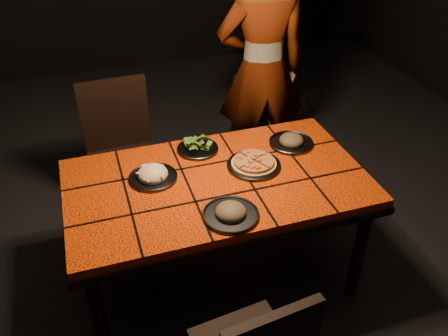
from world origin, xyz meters
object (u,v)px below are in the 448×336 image
object	(u,v)px
dining_table	(217,191)
plate_pizza	(254,164)
diner	(262,71)
chair_far_right	(262,121)
chair_far_left	(121,145)
plate_pasta	(153,175)

from	to	relation	value
dining_table	plate_pizza	distance (m)	0.25
diner	plate_pizza	xyz separation A→B (m)	(-0.41, -0.93, -0.12)
plate_pizza	chair_far_right	bearing A→B (deg)	64.93
diner	plate_pizza	bearing A→B (deg)	74.80
dining_table	chair_far_left	bearing A→B (deg)	117.64
dining_table	diner	size ratio (longest dim) A/B	0.91
chair_far_right	dining_table	bearing A→B (deg)	-127.02
chair_far_right	plate_pasta	size ratio (longest dim) A/B	3.22
chair_far_left	plate_pasta	size ratio (longest dim) A/B	3.79
dining_table	chair_far_left	world-z (taller)	chair_far_left
chair_far_right	diner	size ratio (longest dim) A/B	0.48
diner	plate_pizza	world-z (taller)	diner
plate_pizza	diner	bearing A→B (deg)	66.01
chair_far_left	plate_pizza	bearing A→B (deg)	-51.16
diner	plate_pasta	bearing A→B (deg)	50.61
plate_pasta	diner	bearing A→B (deg)	41.83
chair_far_left	diner	bearing A→B (deg)	7.06
chair_far_left	plate_pasta	bearing A→B (deg)	-83.86
dining_table	plate_pasta	distance (m)	0.36
chair_far_right	plate_pizza	bearing A→B (deg)	-117.72
chair_far_left	plate_pizza	world-z (taller)	chair_far_left
plate_pizza	plate_pasta	xyz separation A→B (m)	(-0.55, 0.06, 0.01)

